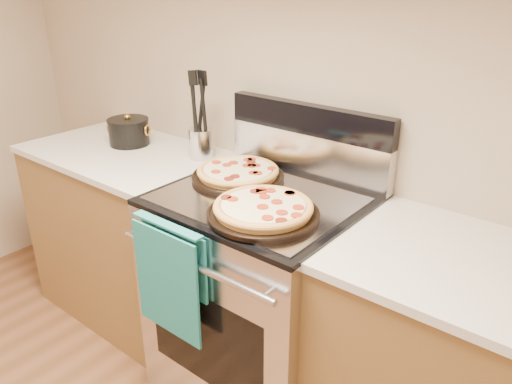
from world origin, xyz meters
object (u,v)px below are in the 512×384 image
Objects in this scene: pepperoni_pizza_front at (263,210)px; saucepan at (129,133)px; range_body at (261,299)px; pepperoni_pizza_back at (238,173)px; utensil_crock at (201,143)px.

pepperoni_pizza_front is 1.08m from saucepan.
range_body is 0.54m from pepperoni_pizza_back.
utensil_crock is at bearing 159.90° from pepperoni_pizza_back.
utensil_crock reaches higher than pepperoni_pizza_back.
utensil_crock is at bearing 152.28° from pepperoni_pizza_front.
pepperoni_pizza_back is 0.36m from utensil_crock.
saucepan reaches higher than range_body.
pepperoni_pizza_front is 1.96× the size of saucepan.
pepperoni_pizza_back is at bearing 144.84° from pepperoni_pizza_front.
pepperoni_pizza_back reaches higher than range_body.
range_body is at bearing -20.50° from utensil_crock.
utensil_crock reaches higher than saucepan.
utensil_crock is (-0.51, 0.19, 0.53)m from range_body.
range_body is at bearing -6.66° from saucepan.
range_body is 0.76m from utensil_crock.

